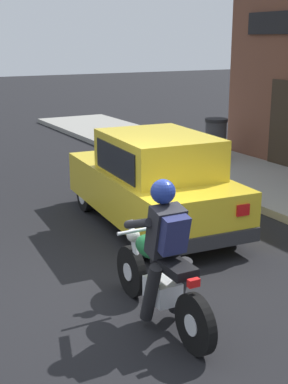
# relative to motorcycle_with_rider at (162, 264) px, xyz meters

# --- Properties ---
(ground_plane) EXTENTS (80.00, 80.00, 0.00)m
(ground_plane) POSITION_rel_motorcycle_with_rider_xyz_m (-0.24, 0.80, -0.68)
(ground_plane) COLOR black
(sidewalk_curb) EXTENTS (2.60, 22.00, 0.14)m
(sidewalk_curb) POSITION_rel_motorcycle_with_rider_xyz_m (4.80, 3.80, -0.61)
(sidewalk_curb) COLOR gray
(sidewalk_curb) RESTS_ON ground
(motorcycle_with_rider) EXTENTS (0.56, 2.02, 1.62)m
(motorcycle_with_rider) POSITION_rel_motorcycle_with_rider_xyz_m (0.00, 0.00, 0.00)
(motorcycle_with_rider) COLOR black
(motorcycle_with_rider) RESTS_ON ground
(car_hatchback) EXTENTS (1.93, 3.89, 1.57)m
(car_hatchback) POSITION_rel_motorcycle_with_rider_xyz_m (1.48, 2.74, 0.09)
(car_hatchback) COLOR black
(car_hatchback) RESTS_ON ground
(trash_bin) EXTENTS (0.56, 0.56, 0.98)m
(trash_bin) POSITION_rel_motorcycle_with_rider_xyz_m (5.19, 6.04, -0.04)
(trash_bin) COLOR #2D2D33
(trash_bin) RESTS_ON sidewalk_curb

